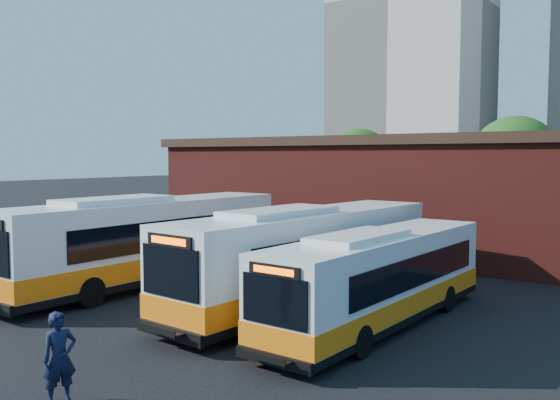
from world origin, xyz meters
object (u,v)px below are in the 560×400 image
Objects in this scene: bus_east at (380,282)px; transit_worker at (59,358)px; bus_midwest at (147,244)px; bus_mideast at (307,260)px.

bus_east reaches higher than transit_worker.
bus_midwest is 6.87× the size of transit_worker.
bus_east is (3.26, -0.88, -0.23)m from bus_mideast.
transit_worker is (7.45, -9.25, -0.69)m from bus_midwest.
bus_mideast is 3.38m from bus_east.
bus_midwest is at bearing 54.69° from transit_worker.
bus_east is (10.49, 0.12, -0.30)m from bus_midwest.
bus_midwest is 7.30m from bus_mideast.
bus_east is at bearing -2.13° from transit_worker.
bus_midwest is 1.22× the size of bus_east.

